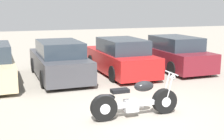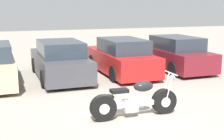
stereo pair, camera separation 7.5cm
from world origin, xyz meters
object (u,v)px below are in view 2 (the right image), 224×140
object	(u,v)px
motorcycle	(134,101)
parked_car_red	(121,58)
parked_car_maroon	(174,54)
parked_car_dark_grey	(60,61)

from	to	relation	value
motorcycle	parked_car_red	size ratio (longest dim) A/B	0.52
motorcycle	parked_car_red	distance (m)	5.25
motorcycle	parked_car_maroon	size ratio (longest dim) A/B	0.52
parked_car_red	motorcycle	bearing A→B (deg)	-108.18
parked_car_dark_grey	parked_car_maroon	world-z (taller)	same
motorcycle	parked_car_maroon	bearing A→B (deg)	50.38
parked_car_dark_grey	motorcycle	bearing A→B (deg)	-79.68
parked_car_red	parked_car_maroon	bearing A→B (deg)	1.69
motorcycle	parked_car_maroon	world-z (taller)	parked_car_maroon
parked_car_dark_grey	parked_car_red	bearing A→B (deg)	-1.02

